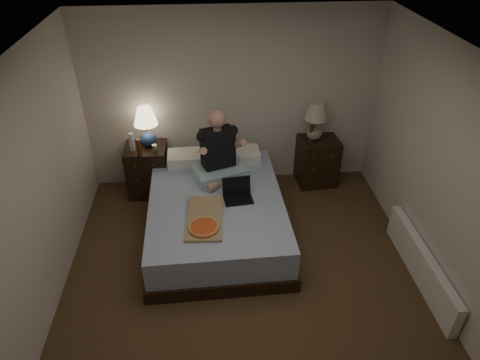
{
  "coord_description": "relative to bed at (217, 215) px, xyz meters",
  "views": [
    {
      "loc": [
        -0.34,
        -3.17,
        3.6
      ],
      "look_at": [
        0.0,
        0.9,
        0.85
      ],
      "focal_mm": 32.0,
      "sensor_mm": 36.0,
      "label": 1
    }
  ],
  "objects": [
    {
      "name": "floor",
      "position": [
        0.29,
        -1.01,
        -0.27
      ],
      "size": [
        4.0,
        4.5,
        0.0
      ],
      "primitive_type": "cube",
      "color": "brown",
      "rests_on": "ground"
    },
    {
      "name": "ceiling",
      "position": [
        0.29,
        -1.01,
        2.23
      ],
      "size": [
        4.0,
        4.5,
        0.0
      ],
      "primitive_type": "cube",
      "rotation": [
        3.14,
        0.0,
        0.0
      ],
      "color": "white",
      "rests_on": "ground"
    },
    {
      "name": "wall_back",
      "position": [
        0.29,
        1.24,
        0.98
      ],
      "size": [
        4.0,
        0.0,
        2.5
      ],
      "primitive_type": "cube",
      "rotation": [
        1.57,
        0.0,
        0.0
      ],
      "color": "silver",
      "rests_on": "ground"
    },
    {
      "name": "wall_left",
      "position": [
        -1.71,
        -1.01,
        0.98
      ],
      "size": [
        0.0,
        4.5,
        2.5
      ],
      "primitive_type": "cube",
      "rotation": [
        1.57,
        0.0,
        1.57
      ],
      "color": "silver",
      "rests_on": "ground"
    },
    {
      "name": "wall_right",
      "position": [
        2.29,
        -1.01,
        0.98
      ],
      "size": [
        0.0,
        4.5,
        2.5
      ],
      "primitive_type": "cube",
      "rotation": [
        1.57,
        0.0,
        -1.57
      ],
      "color": "silver",
      "rests_on": "ground"
    },
    {
      "name": "bed",
      "position": [
        0.0,
        0.0,
        0.0
      ],
      "size": [
        1.66,
        2.18,
        0.54
      ],
      "primitive_type": "cube",
      "rotation": [
        0.0,
        0.0,
        0.03
      ],
      "color": "#6182C2",
      "rests_on": "floor"
    },
    {
      "name": "nightstand_left",
      "position": [
        -0.93,
        0.99,
        0.09
      ],
      "size": [
        0.56,
        0.5,
        0.72
      ],
      "primitive_type": "cube",
      "rotation": [
        0.0,
        0.0,
        -0.01
      ],
      "color": "black",
      "rests_on": "floor"
    },
    {
      "name": "nightstand_right",
      "position": [
        1.51,
        1.04,
        0.09
      ],
      "size": [
        0.58,
        0.53,
        0.71
      ],
      "primitive_type": "cube",
      "rotation": [
        0.0,
        0.0,
        0.08
      ],
      "color": "black",
      "rests_on": "floor"
    },
    {
      "name": "lamp_left",
      "position": [
        -0.88,
        1.04,
        0.73
      ],
      "size": [
        0.39,
        0.39,
        0.56
      ],
      "primitive_type": null,
      "rotation": [
        0.0,
        0.0,
        -0.26
      ],
      "color": "navy",
      "rests_on": "nightstand_left"
    },
    {
      "name": "lamp_right",
      "position": [
        1.42,
        1.04,
        0.72
      ],
      "size": [
        0.32,
        0.32,
        0.56
      ],
      "primitive_type": null,
      "rotation": [
        0.0,
        0.0,
        0.0
      ],
      "color": "gray",
      "rests_on": "nightstand_right"
    },
    {
      "name": "water_bottle",
      "position": [
        -1.08,
        0.93,
        0.58
      ],
      "size": [
        0.07,
        0.07,
        0.25
      ],
      "primitive_type": "cylinder",
      "color": "silver",
      "rests_on": "nightstand_left"
    },
    {
      "name": "soda_can",
      "position": [
        -0.78,
        0.87,
        0.5
      ],
      "size": [
        0.07,
        0.07,
        0.1
      ],
      "primitive_type": "cylinder",
      "color": "#AEAEA9",
      "rests_on": "nightstand_left"
    },
    {
      "name": "beer_bottle_left",
      "position": [
        -0.97,
        0.79,
        0.57
      ],
      "size": [
        0.06,
        0.06,
        0.23
      ],
      "primitive_type": "cylinder",
      "color": "#52230B",
      "rests_on": "nightstand_left"
    },
    {
      "name": "beer_bottle_right",
      "position": [
        1.37,
        1.0,
        0.56
      ],
      "size": [
        0.06,
        0.06,
        0.23
      ],
      "primitive_type": "cylinder",
      "color": "#51250B",
      "rests_on": "nightstand_right"
    },
    {
      "name": "person",
      "position": [
        0.07,
        0.43,
        0.73
      ],
      "size": [
        0.79,
        0.7,
        0.93
      ],
      "primitive_type": null,
      "rotation": [
        0.0,
        0.0,
        0.33
      ],
      "color": "black",
      "rests_on": "bed"
    },
    {
      "name": "laptop",
      "position": [
        0.27,
        -0.06,
        0.39
      ],
      "size": [
        0.37,
        0.32,
        0.24
      ],
      "primitive_type": null,
      "rotation": [
        0.0,
        0.0,
        0.11
      ],
      "color": "black",
      "rests_on": "bed"
    },
    {
      "name": "pizza_box",
      "position": [
        -0.15,
        -0.59,
        0.31
      ],
      "size": [
        0.44,
        0.78,
        0.08
      ],
      "primitive_type": null,
      "rotation": [
        0.0,
        0.0,
        -0.06
      ],
      "color": "tan",
      "rests_on": "bed"
    },
    {
      "name": "radiator",
      "position": [
        2.22,
        -0.97,
        -0.07
      ],
      "size": [
        0.1,
        1.6,
        0.4
      ],
      "primitive_type": "cube",
      "color": "white",
      "rests_on": "floor"
    }
  ]
}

